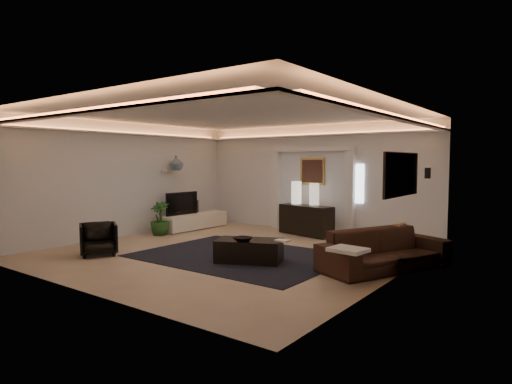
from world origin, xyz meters
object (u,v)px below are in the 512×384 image
Objects in this scene: coffee_table at (249,251)px; armchair at (98,239)px; sofa at (385,250)px; console at (306,220)px.

armchair is at bearing -178.53° from coffee_table.
sofa is 1.98× the size of coffee_table.
armchair is (-2.20, -4.64, -0.07)m from console.
console is at bearing 5.46° from armchair.
console reaches higher than armchair.
armchair is (-2.86, -1.35, 0.13)m from coffee_table.
coffee_table is 1.68× the size of armchair.
armchair is at bearing 139.04° from sofa.
console is 5.13m from armchair.
armchair is at bearing -103.74° from console.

